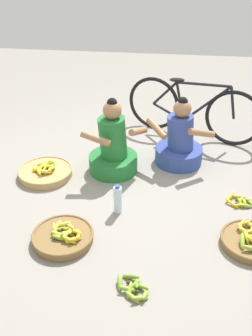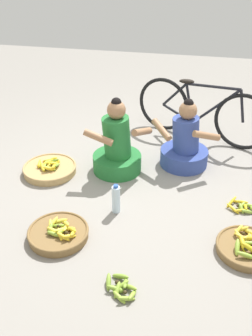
# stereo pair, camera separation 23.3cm
# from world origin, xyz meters

# --- Properties ---
(ground_plane) EXTENTS (10.00, 10.00, 0.00)m
(ground_plane) POSITION_xyz_m (0.00, 0.00, 0.00)
(ground_plane) COLOR gray
(vendor_woman_front) EXTENTS (0.65, 0.52, 0.83)m
(vendor_woman_front) POSITION_xyz_m (-0.20, 0.30, 0.27)
(vendor_woman_front) COLOR #237233
(vendor_woman_front) RESTS_ON ground
(vendor_woman_behind) EXTENTS (0.74, 0.52, 0.77)m
(vendor_woman_behind) POSITION_xyz_m (0.49, 0.57, 0.24)
(vendor_woman_behind) COLOR #334793
(vendor_woman_behind) RESTS_ON ground
(bicycle_leaning) EXTENTS (1.62, 0.61, 0.73)m
(bicycle_leaning) POSITION_xyz_m (0.62, 1.24, 0.36)
(bicycle_leaning) COLOR black
(bicycle_leaning) RESTS_ON ground
(banana_basket_mid_left) EXTENTS (0.50, 0.50, 0.15)m
(banana_basket_mid_left) POSITION_xyz_m (1.10, -0.71, 0.05)
(banana_basket_mid_left) COLOR brown
(banana_basket_mid_left) RESTS_ON ground
(banana_basket_back_left) EXTENTS (0.52, 0.52, 0.15)m
(banana_basket_back_left) POSITION_xyz_m (-0.44, -0.86, 0.05)
(banana_basket_back_left) COLOR brown
(banana_basket_back_left) RESTS_ON ground
(banana_basket_back_right) EXTENTS (0.57, 0.57, 0.15)m
(banana_basket_back_right) POSITION_xyz_m (-0.90, 0.10, 0.05)
(banana_basket_back_right) COLOR tan
(banana_basket_back_right) RESTS_ON ground
(loose_bananas_front_right) EXTENTS (0.27, 0.23, 0.09)m
(loose_bananas_front_right) POSITION_xyz_m (1.09, -0.14, 0.03)
(loose_bananas_front_right) COLOR #8CAD38
(loose_bananas_front_right) RESTS_ON ground
(loose_bananas_mid_right) EXTENTS (0.26, 0.27, 0.08)m
(loose_bananas_mid_right) POSITION_xyz_m (0.20, -1.30, 0.03)
(loose_bananas_mid_right) COLOR olive
(loose_bananas_mid_right) RESTS_ON ground
(water_bottle) EXTENTS (0.08, 0.08, 0.29)m
(water_bottle) POSITION_xyz_m (-0.05, -0.41, 0.14)
(water_bottle) COLOR silver
(water_bottle) RESTS_ON ground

